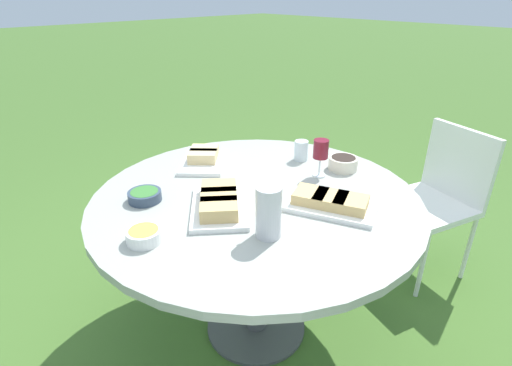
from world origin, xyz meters
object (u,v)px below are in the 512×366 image
object	(u,v)px
dining_table	(256,214)
wine_glass	(321,150)
chair_near_right	(439,191)
water_pitcher	(268,212)

from	to	relation	value
dining_table	wine_glass	size ratio (longest dim) A/B	7.81
wine_glass	dining_table	bearing A→B (deg)	79.45
chair_near_right	wine_glass	xyz separation A→B (m)	(0.30, 0.77, 0.38)
dining_table	water_pitcher	size ratio (longest dim) A/B	7.24
chair_near_right	wine_glass	distance (m)	0.91
wine_glass	chair_near_right	bearing A→B (deg)	-111.28
chair_near_right	water_pitcher	distance (m)	1.37
dining_table	wine_glass	xyz separation A→B (m)	(-0.07, -0.36, 0.23)
dining_table	wine_glass	distance (m)	0.43
dining_table	water_pitcher	distance (m)	0.37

